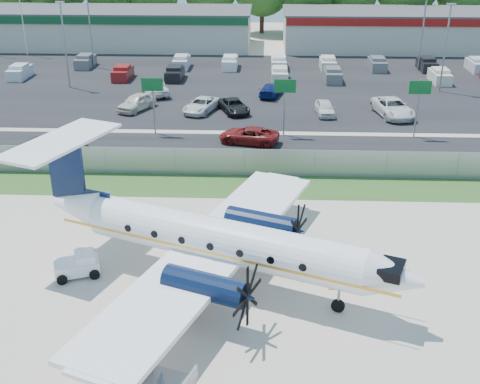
{
  "coord_description": "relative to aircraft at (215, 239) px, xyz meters",
  "views": [
    {
      "loc": [
        1.34,
        -25.81,
        16.72
      ],
      "look_at": [
        0.0,
        6.0,
        2.3
      ],
      "focal_mm": 45.0,
      "sensor_mm": 36.0,
      "label": 1
    }
  ],
  "objects": [
    {
      "name": "perimeter_fence",
      "position": [
        1.0,
        13.96,
        -1.44
      ],
      "size": [
        120.0,
        0.06,
        1.99
      ],
      "color": "gray",
      "rests_on": "ground"
    },
    {
      "name": "building_west",
      "position": [
        -23.0,
        61.94,
        0.18
      ],
      "size": [
        46.4,
        12.4,
        5.24
      ],
      "color": "beige",
      "rests_on": "ground"
    },
    {
      "name": "parking_lot",
      "position": [
        1.0,
        39.96,
        -2.44
      ],
      "size": [
        170.0,
        32.0,
        0.02
      ],
      "primitive_type": "cube",
      "color": "black",
      "rests_on": "ground"
    },
    {
      "name": "parked_car_a",
      "position": [
        -9.97,
        29.79,
        -2.45
      ],
      "size": [
        3.59,
        4.95,
        1.57
      ],
      "primitive_type": "imported",
      "rotation": [
        0.0,
        0.0,
        -0.43
      ],
      "color": "beige",
      "rests_on": "ground"
    },
    {
      "name": "sign_mid",
      "position": [
        4.0,
        22.87,
        1.16
      ],
      "size": [
        1.8,
        0.26,
        5.0
      ],
      "color": "gray",
      "rests_on": "ground"
    },
    {
      "name": "ground",
      "position": [
        1.0,
        -0.04,
        -2.45
      ],
      "size": [
        170.0,
        170.0,
        0.0
      ],
      "primitive_type": "plane",
      "color": "beige",
      "rests_on": "ground"
    },
    {
      "name": "light_pole_ne",
      "position": [
        21.0,
        37.96,
        2.79
      ],
      "size": [
        0.9,
        0.35,
        9.09
      ],
      "color": "gray",
      "rests_on": "ground"
    },
    {
      "name": "parked_car_f",
      "position": [
        -9.12,
        35.47,
        -2.45
      ],
      "size": [
        3.83,
        5.7,
        1.45
      ],
      "primitive_type": "imported",
      "rotation": [
        0.0,
        0.0,
        3.44
      ],
      "color": "silver",
      "rests_on": "ground"
    },
    {
      "name": "parked_car_d",
      "position": [
        8.01,
        29.03,
        -2.45
      ],
      "size": [
        1.85,
        4.03,
        1.34
      ],
      "primitive_type": "imported",
      "rotation": [
        0.0,
        0.0,
        0.07
      ],
      "color": "silver",
      "rests_on": "ground"
    },
    {
      "name": "access_road",
      "position": [
        1.0,
        18.96,
        -2.44
      ],
      "size": [
        170.0,
        8.0,
        0.02
      ],
      "primitive_type": "cube",
      "color": "black",
      "rests_on": "ground"
    },
    {
      "name": "parked_car_c",
      "position": [
        -0.57,
        29.41,
        -2.45
      ],
      "size": [
        3.61,
        5.05,
        1.28
      ],
      "primitive_type": "imported",
      "rotation": [
        0.0,
        0.0,
        0.36
      ],
      "color": "black",
      "rests_on": "ground"
    },
    {
      "name": "road_car_west",
      "position": [
        -13.61,
        17.11,
        -2.45
      ],
      "size": [
        5.13,
        2.77,
        1.6
      ],
      "primitive_type": "imported",
      "rotation": [
        0.0,
        0.0,
        1.34
      ],
      "color": "black",
      "rests_on": "ground"
    },
    {
      "name": "baggage_cart_far",
      "position": [
        -1.22,
        -7.83,
        -1.95
      ],
      "size": [
        2.3,
        1.78,
        1.06
      ],
      "color": "gray",
      "rests_on": "ground"
    },
    {
      "name": "light_pole_sw",
      "position": [
        -19.0,
        47.96,
        2.79
      ],
      "size": [
        0.9,
        0.35,
        9.09
      ],
      "color": "gray",
      "rests_on": "ground"
    },
    {
      "name": "parked_car_g",
      "position": [
        3.02,
        35.45,
        -2.45
      ],
      "size": [
        2.92,
        4.88,
        1.32
      ],
      "primitive_type": "imported",
      "rotation": [
        0.0,
        0.0,
        2.89
      ],
      "color": "navy",
      "rests_on": "ground"
    },
    {
      "name": "road_car_mid",
      "position": [
        1.1,
        20.78,
        -2.45
      ],
      "size": [
        5.31,
        3.38,
        1.36
      ],
      "primitive_type": "imported",
      "rotation": [
        0.0,
        0.0,
        -1.82
      ],
      "color": "maroon",
      "rests_on": "ground"
    },
    {
      "name": "aircraft",
      "position": [
        0.0,
        0.0,
        0.0
      ],
      "size": [
        20.53,
        19.96,
        6.34
      ],
      "color": "white",
      "rests_on": "ground"
    },
    {
      "name": "sign_right",
      "position": [
        15.0,
        22.87,
        1.16
      ],
      "size": [
        1.8,
        0.26,
        5.0
      ],
      "color": "gray",
      "rests_on": "ground"
    },
    {
      "name": "cone_starboard_wing",
      "position": [
        2.53,
        10.69,
        -2.16
      ],
      "size": [
        0.42,
        0.42,
        0.6
      ],
      "color": "#DD4807",
      "rests_on": "ground"
    },
    {
      "name": "grass_verge",
      "position": [
        1.0,
        11.96,
        -2.44
      ],
      "size": [
        170.0,
        4.0,
        0.02
      ],
      "primitive_type": "cube",
      "color": "#2D561E",
      "rests_on": "ground"
    },
    {
      "name": "sign_left",
      "position": [
        -7.0,
        22.87,
        1.16
      ],
      "size": [
        1.8,
        0.26,
        5.0
      ],
      "color": "gray",
      "rests_on": "ground"
    },
    {
      "name": "tree_line",
      "position": [
        1.0,
        73.96,
        -2.45
      ],
      "size": [
        112.0,
        6.0,
        14.0
      ],
      "primitive_type": null,
      "color": "#275C1B",
      "rests_on": "ground"
    },
    {
      "name": "pushback_tug",
      "position": [
        -7.07,
        0.36,
        -1.87
      ],
      "size": [
        2.55,
        2.23,
        1.2
      ],
      "color": "white",
      "rests_on": "ground"
    },
    {
      "name": "light_pole_nw",
      "position": [
        -19.0,
        37.96,
        2.79
      ],
      "size": [
        0.9,
        0.35,
        9.09
      ],
      "color": "gray",
      "rests_on": "ground"
    },
    {
      "name": "parked_car_b",
      "position": [
        -3.68,
        29.46,
        -2.45
      ],
      "size": [
        3.68,
        5.29,
        1.34
      ],
      "primitive_type": "imported",
      "rotation": [
        0.0,
        0.0,
        -0.33
      ],
      "color": "silver",
      "rests_on": "ground"
    },
    {
      "name": "flagpole_east",
      "position": [
        -29.93,
        54.96,
        3.19
      ],
      "size": [
        1.06,
        0.12,
        10.0
      ],
      "color": "white",
      "rests_on": "ground"
    },
    {
      "name": "light_pole_se",
      "position": [
        21.0,
        47.96,
        2.79
      ],
      "size": [
        0.9,
        0.35,
        9.09
      ],
      "color": "gray",
      "rests_on": "ground"
    },
    {
      "name": "parked_car_e",
      "position": [
        14.29,
        28.89,
        -2.45
      ],
      "size": [
        3.71,
        6.24,
        1.62
      ],
      "primitive_type": "imported",
      "rotation": [
        0.0,
        0.0,
        0.18
      ],
      "color": "silver",
      "rests_on": "ground"
    },
    {
      "name": "far_parking_rows",
      "position": [
        1.0,
        44.96,
        -2.45
      ],
      "size": [
        56.0,
        10.0,
        1.6
      ],
      "primitive_type": null,
      "color": "gray",
      "rests_on": "ground"
    },
    {
      "name": "cone_nose",
      "position": [
        5.88,
        -0.34,
        -2.17
      ],
      "size": [
        0.41,
        0.41,
        0.59
      ],
      "color": "#DD4807",
      "rests_on": "ground"
    },
    {
      "name": "building_east",
      "position": [
        27.0,
        61.94,
        0.18
      ],
      "size": [
        44.4,
        12.4,
        5.24
      ],
      "color": "beige",
      "rests_on": "ground"
    }
  ]
}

